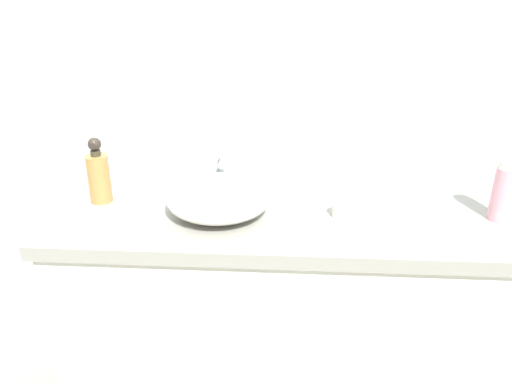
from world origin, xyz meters
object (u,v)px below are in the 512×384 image
soap_dispenser (99,175)px  lotion_bottle (503,192)px  candle_jar (341,210)px  sink_basin (218,197)px

soap_dispenser → lotion_bottle: soap_dispenser is taller
lotion_bottle → candle_jar: lotion_bottle is taller
soap_dispenser → lotion_bottle: size_ratio=1.16×
lotion_bottle → soap_dispenser: bearing=177.3°
sink_basin → soap_dispenser: 0.41m
sink_basin → candle_jar: bearing=0.5°
sink_basin → soap_dispenser: bearing=169.6°
lotion_bottle → candle_jar: bearing=-178.8°
sink_basin → candle_jar: size_ratio=5.87×
sink_basin → soap_dispenser: soap_dispenser is taller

